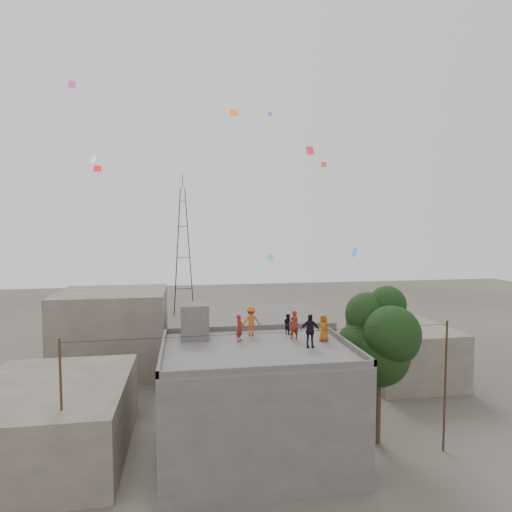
{
  "coord_description": "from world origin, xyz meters",
  "views": [
    {
      "loc": [
        -3.68,
        -22.18,
        12.57
      ],
      "look_at": [
        0.48,
        2.97,
        10.81
      ],
      "focal_mm": 30.0,
      "sensor_mm": 36.0,
      "label": 1
    }
  ],
  "objects_px": {
    "stair_head_box": "(195,321)",
    "person_red_adult": "(294,325)",
    "tree": "(380,339)",
    "person_dark_adult": "(310,331)",
    "transmission_tower": "(183,251)"
  },
  "relations": [
    {
      "from": "person_red_adult",
      "to": "person_dark_adult",
      "type": "bearing_deg",
      "value": 89.34
    },
    {
      "from": "tree",
      "to": "transmission_tower",
      "type": "height_order",
      "value": "transmission_tower"
    },
    {
      "from": "tree",
      "to": "person_dark_adult",
      "type": "xyz_separation_m",
      "value": [
        -4.52,
        -1.0,
        0.9
      ]
    },
    {
      "from": "transmission_tower",
      "to": "stair_head_box",
      "type": "bearing_deg",
      "value": -88.77
    },
    {
      "from": "transmission_tower",
      "to": "person_dark_adult",
      "type": "height_order",
      "value": "transmission_tower"
    },
    {
      "from": "stair_head_box",
      "to": "person_red_adult",
      "type": "height_order",
      "value": "stair_head_box"
    },
    {
      "from": "tree",
      "to": "person_dark_adult",
      "type": "distance_m",
      "value": 4.72
    },
    {
      "from": "stair_head_box",
      "to": "tree",
      "type": "relative_size",
      "value": 0.22
    },
    {
      "from": "tree",
      "to": "person_red_adult",
      "type": "xyz_separation_m",
      "value": [
        -4.95,
        0.74,
        0.83
      ]
    },
    {
      "from": "stair_head_box",
      "to": "person_red_adult",
      "type": "xyz_separation_m",
      "value": [
        5.61,
        -1.26,
        -0.17
      ]
    },
    {
      "from": "tree",
      "to": "person_red_adult",
      "type": "distance_m",
      "value": 5.08
    },
    {
      "from": "transmission_tower",
      "to": "person_dark_adult",
      "type": "relative_size",
      "value": 11.14
    },
    {
      "from": "tree",
      "to": "stair_head_box",
      "type": "bearing_deg",
      "value": 169.26
    },
    {
      "from": "stair_head_box",
      "to": "tree",
      "type": "xyz_separation_m",
      "value": [
        10.57,
        -2.0,
        -1.0
      ]
    },
    {
      "from": "transmission_tower",
      "to": "person_red_adult",
      "type": "xyz_separation_m",
      "value": [
        6.41,
        -38.66,
        -2.14
      ]
    }
  ]
}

